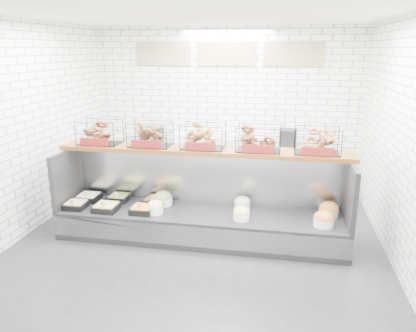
# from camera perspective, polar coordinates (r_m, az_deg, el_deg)

# --- Properties ---
(ground) EXTENTS (5.50, 5.50, 0.00)m
(ground) POSITION_cam_1_polar(r_m,az_deg,el_deg) (5.62, -1.68, -11.31)
(ground) COLOR black
(ground) RESTS_ON ground
(room_shell) EXTENTS (5.02, 5.51, 3.01)m
(room_shell) POSITION_cam_1_polar(r_m,az_deg,el_deg) (5.60, -0.53, 10.68)
(room_shell) COLOR white
(room_shell) RESTS_ON ground
(display_case) EXTENTS (4.00, 0.90, 1.20)m
(display_case) POSITION_cam_1_polar(r_m,az_deg,el_deg) (5.79, -1.06, -6.89)
(display_case) COLOR black
(display_case) RESTS_ON ground
(bagel_shelf) EXTENTS (4.10, 0.50, 0.40)m
(bagel_shelf) POSITION_cam_1_polar(r_m,az_deg,el_deg) (5.62, -0.66, 3.83)
(bagel_shelf) COLOR #49260F
(bagel_shelf) RESTS_ON display_case
(prep_counter) EXTENTS (4.00, 0.60, 1.20)m
(prep_counter) POSITION_cam_1_polar(r_m,az_deg,el_deg) (7.68, 2.04, 0.09)
(prep_counter) COLOR #93969B
(prep_counter) RESTS_ON ground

